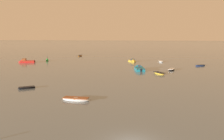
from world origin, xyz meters
TOP-DOWN VIEW (x-y plane):
  - rowboat_moored_0 at (-21.35, 21.05)m, footprint 3.20×2.77m
  - rowboat_moored_1 at (3.68, 42.72)m, footprint 3.24×4.30m
  - rowboat_moored_2 at (-31.48, 92.30)m, footprint 1.63×4.11m
  - motorboat_moored_1 at (-1.78, 49.53)m, footprint 3.51×6.94m
  - motorboat_moored_2 at (-43.26, 62.32)m, footprint 6.16×3.37m
  - rowboat_moored_4 at (-9.67, 14.06)m, footprint 4.34×1.73m
  - rowboat_moored_6 at (5.09, 71.83)m, footprint 1.70×3.85m
  - rowboat_moored_8 at (17.17, 61.63)m, footprint 3.72×2.85m
  - rowboat_moored_9 at (7.38, 50.33)m, footprint 2.38×4.20m
  - motorboat_moored_3 at (-5.21, 70.42)m, footprint 3.34×4.91m
  - channel_buoy at (-37.51, 68.53)m, footprint 0.90×0.90m

SIDE VIEW (x-z plane):
  - rowboat_moored_0 at x=-21.35m, z-range -0.11..0.39m
  - rowboat_moored_8 at x=17.17m, z-range -0.13..0.44m
  - rowboat_moored_6 at x=5.09m, z-range -0.13..0.45m
  - rowboat_moored_9 at x=7.38m, z-range -0.14..0.48m
  - rowboat_moored_2 at x=-31.48m, z-range -0.15..0.49m
  - rowboat_moored_1 at x=3.68m, z-range -0.15..0.50m
  - rowboat_moored_4 at x=-9.67m, z-range -0.15..0.52m
  - motorboat_moored_3 at x=-5.21m, z-range -0.62..1.15m
  - motorboat_moored_1 at x=-1.78m, z-range -0.82..1.45m
  - motorboat_moored_2 at x=-43.26m, z-range -0.78..1.45m
  - channel_buoy at x=-37.51m, z-range -0.69..1.61m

